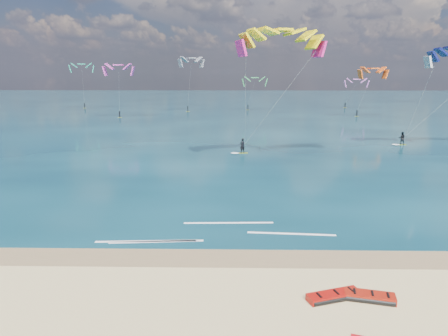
{
  "coord_description": "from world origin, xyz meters",
  "views": [
    {
      "loc": [
        1.93,
        -17.24,
        9.99
      ],
      "look_at": [
        1.46,
        8.0,
        3.88
      ],
      "focal_mm": 32.0,
      "sensor_mm": 36.0,
      "label": 1
    }
  ],
  "objects_px": {
    "packed_kite_left": "(334,299)",
    "kitesurfer_far": "(433,91)",
    "kitesurfer_main": "(262,88)",
    "packed_kite_mid": "(369,300)"
  },
  "relations": [
    {
      "from": "kitesurfer_main",
      "to": "packed_kite_left",
      "type": "bearing_deg",
      "value": -94.52
    },
    {
      "from": "packed_kite_mid",
      "to": "kitesurfer_far",
      "type": "xyz_separation_m",
      "value": [
        19.79,
        36.72,
        7.5
      ]
    },
    {
      "from": "packed_kite_mid",
      "to": "kitesurfer_main",
      "type": "xyz_separation_m",
      "value": [
        -2.86,
        29.61,
        8.23
      ]
    },
    {
      "from": "packed_kite_left",
      "to": "kitesurfer_far",
      "type": "xyz_separation_m",
      "value": [
        21.38,
        36.67,
        7.5
      ]
    },
    {
      "from": "packed_kite_left",
      "to": "kitesurfer_far",
      "type": "bearing_deg",
      "value": 41.66
    },
    {
      "from": "packed_kite_left",
      "to": "packed_kite_mid",
      "type": "height_order",
      "value": "packed_kite_mid"
    },
    {
      "from": "packed_kite_left",
      "to": "kitesurfer_far",
      "type": "height_order",
      "value": "kitesurfer_far"
    },
    {
      "from": "packed_kite_mid",
      "to": "packed_kite_left",
      "type": "bearing_deg",
      "value": -169.38
    },
    {
      "from": "packed_kite_mid",
      "to": "kitesurfer_far",
      "type": "bearing_deg",
      "value": 74.2
    },
    {
      "from": "packed_kite_mid",
      "to": "kitesurfer_far",
      "type": "height_order",
      "value": "kitesurfer_far"
    }
  ]
}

